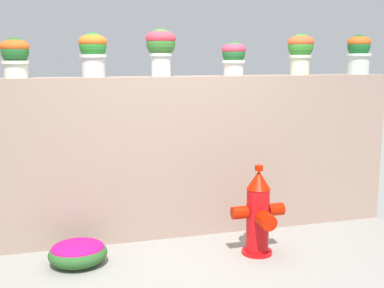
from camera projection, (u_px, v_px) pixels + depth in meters
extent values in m
plane|color=gray|center=(193.00, 273.00, 4.28)|extent=(24.00, 24.00, 0.00)
cube|color=gray|center=(167.00, 157.00, 5.08)|extent=(4.97, 0.28, 1.67)
cylinder|color=silver|center=(16.00, 69.00, 4.56)|extent=(0.21, 0.21, 0.16)
cylinder|color=silver|center=(16.00, 62.00, 4.55)|extent=(0.25, 0.25, 0.03)
sphere|color=#216128|center=(15.00, 51.00, 4.53)|extent=(0.25, 0.25, 0.25)
ellipsoid|color=#DE551A|center=(15.00, 46.00, 4.52)|extent=(0.27, 0.27, 0.14)
cylinder|color=silver|center=(94.00, 66.00, 4.69)|extent=(0.22, 0.22, 0.22)
cylinder|color=silver|center=(93.00, 56.00, 4.68)|extent=(0.26, 0.26, 0.03)
sphere|color=#247426|center=(93.00, 46.00, 4.66)|extent=(0.26, 0.26, 0.26)
ellipsoid|color=orange|center=(93.00, 42.00, 4.65)|extent=(0.27, 0.27, 0.14)
cylinder|color=silver|center=(161.00, 65.00, 4.88)|extent=(0.19, 0.19, 0.23)
cylinder|color=silver|center=(161.00, 55.00, 4.86)|extent=(0.23, 0.23, 0.03)
sphere|color=#326D29|center=(161.00, 43.00, 4.84)|extent=(0.29, 0.29, 0.29)
ellipsoid|color=#E33141|center=(161.00, 38.00, 4.83)|extent=(0.30, 0.30, 0.16)
cylinder|color=silver|center=(233.00, 68.00, 5.10)|extent=(0.21, 0.21, 0.16)
cylinder|color=silver|center=(234.00, 62.00, 5.09)|extent=(0.24, 0.24, 0.03)
sphere|color=#205E2A|center=(234.00, 53.00, 5.07)|extent=(0.24, 0.24, 0.24)
ellipsoid|color=#DE374F|center=(234.00, 49.00, 5.07)|extent=(0.25, 0.25, 0.13)
cylinder|color=beige|center=(300.00, 65.00, 5.33)|extent=(0.21, 0.21, 0.21)
cylinder|color=beige|center=(300.00, 56.00, 5.31)|extent=(0.24, 0.24, 0.03)
sphere|color=#34832C|center=(301.00, 46.00, 5.29)|extent=(0.27, 0.27, 0.27)
ellipsoid|color=#EE5528|center=(301.00, 42.00, 5.29)|extent=(0.29, 0.29, 0.15)
cylinder|color=silver|center=(358.00, 64.00, 5.53)|extent=(0.25, 0.25, 0.23)
cylinder|color=silver|center=(358.00, 55.00, 5.52)|extent=(0.29, 0.29, 0.03)
sphere|color=#1A6228|center=(359.00, 46.00, 5.50)|extent=(0.25, 0.25, 0.25)
ellipsoid|color=#E4581D|center=(359.00, 42.00, 5.49)|extent=(0.26, 0.26, 0.14)
cylinder|color=red|center=(257.00, 252.00, 4.71)|extent=(0.29, 0.29, 0.03)
cylinder|color=red|center=(258.00, 221.00, 4.65)|extent=(0.22, 0.22, 0.64)
cone|color=red|center=(259.00, 180.00, 4.58)|extent=(0.23, 0.23, 0.18)
cylinder|color=red|center=(259.00, 168.00, 4.56)|extent=(0.08, 0.08, 0.05)
cylinder|color=red|center=(240.00, 213.00, 4.59)|extent=(0.15, 0.12, 0.12)
cylinder|color=red|center=(276.00, 209.00, 4.68)|extent=(0.15, 0.12, 0.12)
cylinder|color=red|center=(266.00, 221.00, 4.46)|extent=(0.15, 0.16, 0.15)
ellipsoid|color=#2A5B27|center=(78.00, 254.00, 4.43)|extent=(0.53, 0.48, 0.24)
ellipsoid|color=#CB0F69|center=(78.00, 248.00, 4.42)|extent=(0.48, 0.42, 0.13)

